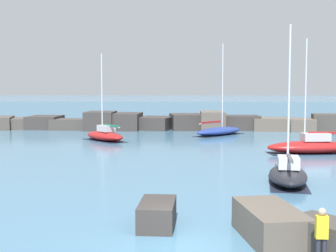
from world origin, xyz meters
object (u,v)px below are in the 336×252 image
Objects in this scene: sailboat_moored_2 at (311,146)px; sailboat_moored_5 at (219,131)px; sailboat_moored_0 at (105,135)px; person_on_rocks at (322,234)px; sailboat_moored_3 at (288,173)px.

sailboat_moored_5 reaches higher than sailboat_moored_2.
person_on_rocks is at bearing -68.85° from sailboat_moored_0.
sailboat_moored_5 reaches higher than sailboat_moored_0.
sailboat_moored_3 is (-4.42, -12.41, -0.03)m from sailboat_moored_2.
sailboat_moored_2 is at bearing 70.40° from sailboat_moored_3.
sailboat_moored_0 reaches higher than person_on_rocks.
sailboat_moored_2 is (18.67, -8.24, 0.03)m from sailboat_moored_0.
sailboat_moored_0 is 0.99× the size of sailboat_moored_3.
sailboat_moored_5 is at bearing 27.29° from sailboat_moored_0.
sailboat_moored_0 is at bearing 124.61° from sailboat_moored_3.
sailboat_moored_0 is 13.44m from sailboat_moored_5.
sailboat_moored_3 reaches higher than sailboat_moored_0.
sailboat_moored_5 is 5.70× the size of person_on_rocks.
sailboat_moored_0 is at bearing 156.19° from sailboat_moored_2.
person_on_rocks is (12.75, -32.95, 0.44)m from sailboat_moored_0.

